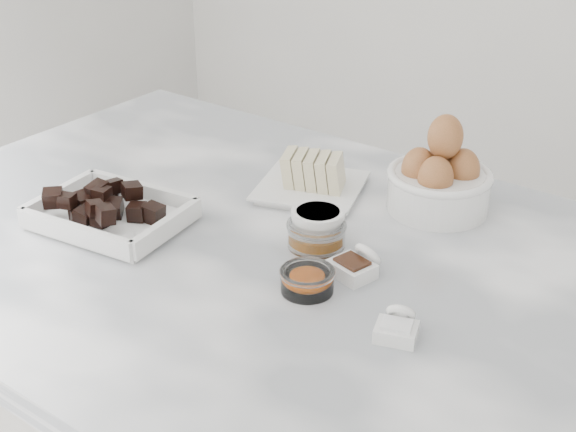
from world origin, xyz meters
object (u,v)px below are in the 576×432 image
object	(u,v)px
sugar_ramekin	(318,224)
egg_bowl	(440,179)
chocolate_dish	(111,210)
zest_bowl	(307,279)
salt_spoon	(397,327)
vanilla_spoon	(356,265)
butter_plate	(309,178)
honey_bowl	(316,234)

from	to	relation	value
sugar_ramekin	egg_bowl	world-z (taller)	egg_bowl
chocolate_dish	sugar_ramekin	xyz separation A→B (m)	(0.27, 0.14, 0.00)
zest_bowl	salt_spoon	bearing A→B (deg)	-6.53
sugar_ramekin	salt_spoon	xyz separation A→B (m)	(0.21, -0.13, -0.01)
vanilla_spoon	salt_spoon	size ratio (longest dim) A/B	1.12
chocolate_dish	sugar_ramekin	size ratio (longest dim) A/B	3.09
butter_plate	salt_spoon	xyz separation A→B (m)	(0.30, -0.25, -0.01)
butter_plate	vanilla_spoon	world-z (taller)	butter_plate
chocolate_dish	vanilla_spoon	size ratio (longest dim) A/B	3.06
egg_bowl	zest_bowl	size ratio (longest dim) A/B	2.22
egg_bowl	salt_spoon	xyz separation A→B (m)	(0.11, -0.32, -0.04)
zest_bowl	vanilla_spoon	bearing A→B (deg)	68.29
chocolate_dish	honey_bowl	xyz separation A→B (m)	(0.28, 0.13, -0.00)
chocolate_dish	sugar_ramekin	bearing A→B (deg)	27.89
egg_bowl	honey_bowl	distance (m)	0.22
honey_bowl	salt_spoon	world-z (taller)	same
sugar_ramekin	honey_bowl	world-z (taller)	sugar_ramekin
egg_bowl	zest_bowl	bearing A→B (deg)	-94.85
sugar_ramekin	zest_bowl	distance (m)	0.14
butter_plate	vanilla_spoon	distance (m)	0.25
butter_plate	vanilla_spoon	xyz separation A→B (m)	(0.19, -0.17, -0.01)
salt_spoon	egg_bowl	bearing A→B (deg)	109.50
vanilla_spoon	sugar_ramekin	bearing A→B (deg)	153.15
honey_bowl	zest_bowl	distance (m)	0.12
vanilla_spoon	zest_bowl	bearing A→B (deg)	-111.71
chocolate_dish	butter_plate	xyz separation A→B (m)	(0.17, 0.26, 0.00)
butter_plate	zest_bowl	world-z (taller)	butter_plate
egg_bowl	vanilla_spoon	bearing A→B (deg)	-89.46
sugar_ramekin	salt_spoon	size ratio (longest dim) A/B	1.11
vanilla_spoon	salt_spoon	distance (m)	0.14
honey_bowl	salt_spoon	bearing A→B (deg)	-30.99
chocolate_dish	butter_plate	size ratio (longest dim) A/B	1.17
salt_spoon	zest_bowl	bearing A→B (deg)	173.47
chocolate_dish	egg_bowl	world-z (taller)	egg_bowl
butter_plate	honey_bowl	world-z (taller)	butter_plate
honey_bowl	vanilla_spoon	size ratio (longest dim) A/B	1.10
sugar_ramekin	chocolate_dish	bearing A→B (deg)	-152.11
egg_bowl	zest_bowl	world-z (taller)	egg_bowl
egg_bowl	vanilla_spoon	world-z (taller)	egg_bowl
butter_plate	zest_bowl	xyz separation A→B (m)	(0.16, -0.24, -0.01)
chocolate_dish	egg_bowl	size ratio (longest dim) A/B	1.48
honey_bowl	zest_bowl	size ratio (longest dim) A/B	1.18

